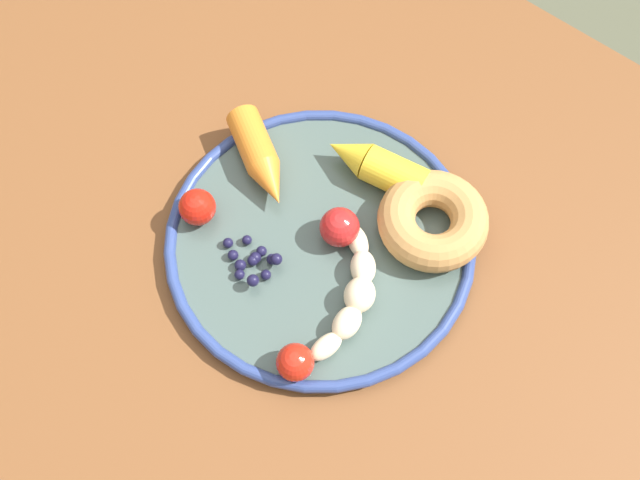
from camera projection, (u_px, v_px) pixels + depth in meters
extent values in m
plane|color=#565943|center=(289.00, 421.00, 1.44)|extent=(6.00, 6.00, 0.00)
cube|color=brown|center=(264.00, 265.00, 0.79)|extent=(1.18, 0.91, 0.03)
cube|color=brown|center=(200.00, 22.00, 1.40)|extent=(0.05, 0.05, 0.70)
cylinder|color=#445752|center=(320.00, 243.00, 0.78)|extent=(0.30, 0.30, 0.01)
torus|color=navy|center=(320.00, 240.00, 0.78)|extent=(0.31, 0.31, 0.01)
ellipsoid|color=#F8E2B4|center=(326.00, 347.00, 0.72)|extent=(0.03, 0.04, 0.02)
ellipsoid|color=#F8E2B4|center=(347.00, 323.00, 0.72)|extent=(0.03, 0.04, 0.02)
ellipsoid|color=#F8E2B4|center=(360.00, 295.00, 0.73)|extent=(0.04, 0.04, 0.03)
ellipsoid|color=#F8E2B4|center=(363.00, 268.00, 0.75)|extent=(0.04, 0.04, 0.02)
ellipsoid|color=#F8E2B4|center=(358.00, 241.00, 0.76)|extent=(0.04, 0.04, 0.02)
cylinder|color=orange|center=(253.00, 141.00, 0.81)|extent=(0.08, 0.06, 0.04)
cone|color=orange|center=(271.00, 185.00, 0.78)|extent=(0.06, 0.05, 0.04)
cylinder|color=yellow|center=(395.00, 175.00, 0.79)|extent=(0.07, 0.05, 0.04)
cone|color=yellow|center=(349.00, 153.00, 0.80)|extent=(0.05, 0.05, 0.04)
torus|color=tan|center=(433.00, 220.00, 0.76)|extent=(0.15, 0.15, 0.04)
sphere|color=#191638|center=(250.00, 258.00, 0.76)|extent=(0.01, 0.01, 0.01)
sphere|color=#191638|center=(228.00, 243.00, 0.77)|extent=(0.01, 0.01, 0.01)
sphere|color=#191638|center=(233.00, 255.00, 0.76)|extent=(0.01, 0.01, 0.01)
sphere|color=#191638|center=(247.00, 240.00, 0.77)|extent=(0.01, 0.01, 0.01)
sphere|color=#191638|center=(243.00, 277.00, 0.75)|extent=(0.01, 0.01, 0.01)
sphere|color=#191638|center=(256.00, 251.00, 0.76)|extent=(0.01, 0.01, 0.01)
sphere|color=#191638|center=(259.00, 260.00, 0.76)|extent=(0.01, 0.01, 0.01)
sphere|color=#191638|center=(240.00, 265.00, 0.76)|extent=(0.01, 0.01, 0.01)
sphere|color=#191638|center=(275.00, 256.00, 0.76)|extent=(0.01, 0.01, 0.01)
sphere|color=#191638|center=(266.00, 275.00, 0.75)|extent=(0.01, 0.01, 0.01)
sphere|color=#191638|center=(253.00, 281.00, 0.74)|extent=(0.01, 0.01, 0.01)
sphere|color=#191638|center=(274.00, 262.00, 0.75)|extent=(0.01, 0.01, 0.01)
sphere|color=red|center=(340.00, 227.00, 0.76)|extent=(0.04, 0.04, 0.04)
sphere|color=red|center=(295.00, 362.00, 0.70)|extent=(0.04, 0.04, 0.04)
sphere|color=red|center=(197.00, 207.00, 0.77)|extent=(0.04, 0.04, 0.04)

